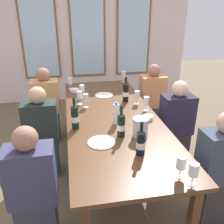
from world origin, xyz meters
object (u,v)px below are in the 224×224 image
at_px(wine_glass_6, 86,98).
at_px(wine_bottle_2, 141,142).
at_px(wine_glass_1, 82,89).
at_px(metal_pitcher, 140,127).
at_px(wine_glass_8, 123,74).
at_px(tasting_bowl_1, 75,90).
at_px(seated_person_3, 176,127).
at_px(wine_bottle_0, 75,117).
at_px(white_plate_1, 104,95).
at_px(wine_bottle_1, 126,92).
at_px(seated_person_0, 34,192).
at_px(wine_glass_3, 70,81).
at_px(wine_bottle_3, 121,125).
at_px(seated_person_2, 42,135).
at_px(wine_glass_7, 137,95).
at_px(water_bottle, 116,114).
at_px(tasting_bowl_0, 148,118).
at_px(wine_glass_4, 146,101).
at_px(seated_person_5, 152,101).
at_px(dining_table, 111,119).
at_px(wine_glass_2, 194,171).
at_px(seated_person_1, 218,172).
at_px(seated_person_4, 47,107).
at_px(white_plate_0, 102,142).
at_px(wine_glass_0, 181,163).
at_px(wine_glass_5, 79,95).

bearing_deg(wine_glass_6, wine_bottle_2, -72.41).
relative_size(wine_bottle_2, wine_glass_1, 1.74).
distance_m(metal_pitcher, wine_glass_8, 1.86).
distance_m(tasting_bowl_1, seated_person_3, 1.54).
height_order(wine_bottle_0, tasting_bowl_1, wine_bottle_0).
xyz_separation_m(white_plate_1, wine_bottle_0, (-0.44, -0.94, 0.13)).
bearing_deg(wine_glass_6, wine_bottle_1, 11.99).
relative_size(metal_pitcher, seated_person_0, 0.17).
relative_size(metal_pitcher, wine_glass_1, 1.09).
relative_size(metal_pitcher, wine_glass_3, 1.09).
bearing_deg(wine_bottle_3, seated_person_2, 145.08).
bearing_deg(tasting_bowl_1, seated_person_2, -115.87).
bearing_deg(metal_pitcher, wine_glass_7, 76.27).
bearing_deg(water_bottle, wine_bottle_0, -175.21).
bearing_deg(tasting_bowl_0, seated_person_0, -149.14).
height_order(wine_glass_4, seated_person_5, seated_person_5).
bearing_deg(wine_glass_1, white_plate_1, 2.43).
bearing_deg(wine_bottle_3, dining_table, 89.60).
height_order(wine_bottle_3, wine_glass_1, wine_bottle_3).
xyz_separation_m(wine_bottle_1, wine_glass_6, (-0.53, -0.11, -0.01)).
relative_size(dining_table, wine_glass_1, 15.66).
bearing_deg(wine_bottle_3, wine_glass_3, 105.54).
height_order(white_plate_1, wine_glass_2, wine_glass_2).
relative_size(tasting_bowl_0, seated_person_2, 0.10).
relative_size(wine_glass_3, wine_glass_6, 1.00).
relative_size(tasting_bowl_1, wine_glass_7, 0.76).
xyz_separation_m(tasting_bowl_0, seated_person_1, (0.43, -0.74, -0.24)).
bearing_deg(wine_bottle_1, wine_glass_8, 78.80).
bearing_deg(dining_table, wine_bottle_1, 56.12).
bearing_deg(white_plate_1, wine_bottle_2, -87.18).
bearing_deg(seated_person_0, wine_bottle_1, 50.66).
bearing_deg(metal_pitcher, seated_person_3, 39.87).
bearing_deg(seated_person_5, tasting_bowl_0, -112.05).
bearing_deg(seated_person_4, wine_bottle_2, -63.24).
relative_size(white_plate_0, tasting_bowl_0, 2.27).
distance_m(wine_bottle_3, wine_glass_7, 0.88).
relative_size(tasting_bowl_0, wine_glass_7, 0.65).
bearing_deg(seated_person_5, wine_glass_3, 171.36).
bearing_deg(wine_glass_0, wine_glass_2, -62.17).
relative_size(wine_bottle_2, water_bottle, 1.26).
height_order(seated_person_1, seated_person_3, same).
relative_size(seated_person_0, seated_person_2, 1.00).
distance_m(seated_person_0, seated_person_1, 1.61).
relative_size(white_plate_0, wine_glass_5, 1.48).
bearing_deg(tasting_bowl_0, wine_glass_3, 122.83).
height_order(wine_bottle_3, water_bottle, wine_bottle_3).
distance_m(wine_bottle_1, wine_glass_4, 0.39).
height_order(wine_glass_0, wine_glass_1, same).
bearing_deg(wine_bottle_2, white_plate_1, 92.82).
relative_size(tasting_bowl_1, seated_person_2, 0.12).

